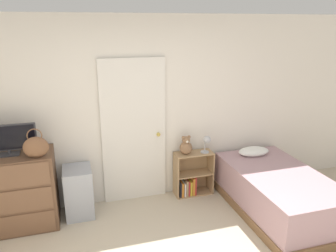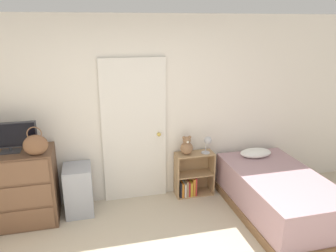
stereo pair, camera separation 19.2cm
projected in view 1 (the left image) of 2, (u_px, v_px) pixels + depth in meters
The scene contains 10 objects.
wall_back at pixel (132, 112), 4.44m from camera, with size 10.00×0.06×2.55m.
door_closed at pixel (134, 132), 4.47m from camera, with size 0.88×0.09×2.01m.
dresser at pixel (17, 191), 3.97m from camera, with size 0.91×0.54×0.95m.
tv at pixel (7, 139), 3.77m from camera, with size 0.64×0.16×0.37m.
handbag at pixel (36, 147), 3.71m from camera, with size 0.28×0.11×0.35m.
storage_bin at pixel (79, 192), 4.27m from camera, with size 0.36×0.43×0.65m.
bookshelf at pixel (191, 177), 4.81m from camera, with size 0.56×0.25×0.65m.
teddy_bear at pixel (186, 146), 4.63m from camera, with size 0.18×0.18×0.27m.
desk_lamp at pixel (207, 141), 4.66m from camera, with size 0.14×0.13×0.25m.
bed at pixel (277, 192), 4.34m from camera, with size 1.05×1.83×0.68m.
Camera 1 is at (-0.76, -2.13, 2.43)m, focal length 35.00 mm.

